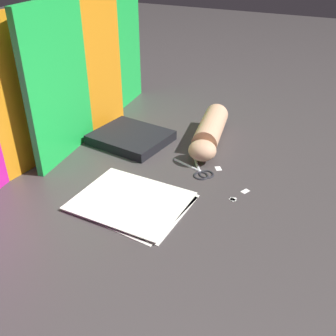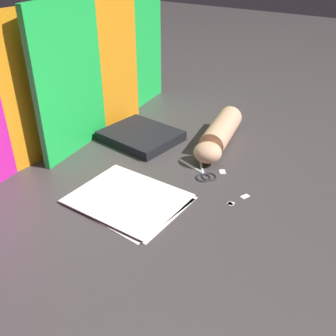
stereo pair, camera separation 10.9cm
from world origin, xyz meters
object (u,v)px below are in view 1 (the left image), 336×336
Objects in this scene: paper_stack at (131,202)px; scissors at (199,170)px; hand_forearm at (210,133)px; book_closed at (131,138)px.

scissors is at bearing -21.89° from paper_stack.
paper_stack is 0.87× the size of hand_forearm.
book_closed reaches higher than scissors.
paper_stack is 0.25m from scissors.
hand_forearm is (0.11, -0.24, 0.03)m from book_closed.
scissors is at bearing -166.57° from hand_forearm.
book_closed is at bearing 114.80° from hand_forearm.
hand_forearm is at bearing -6.82° from paper_stack.
scissors is 0.45× the size of hand_forearm.
hand_forearm is (0.42, -0.05, 0.04)m from paper_stack.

